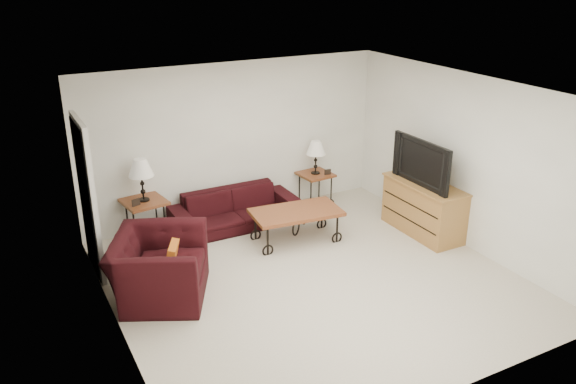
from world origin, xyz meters
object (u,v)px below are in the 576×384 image
(lamp_left, at_px, (142,180))
(sofa, at_px, (235,209))
(armchair, at_px, (159,267))
(television, at_px, (427,162))
(coffee_table, at_px, (296,226))
(backpack, at_px, (321,209))
(side_table_right, at_px, (315,189))
(side_table_left, at_px, (146,220))
(tv_stand, at_px, (424,208))
(lamp_right, at_px, (316,157))

(lamp_left, bearing_deg, sofa, -7.53)
(armchair, bearing_deg, television, -64.92)
(coffee_table, distance_m, backpack, 0.82)
(side_table_right, bearing_deg, armchair, -152.78)
(side_table_left, bearing_deg, tv_stand, -24.25)
(backpack, bearing_deg, coffee_table, -136.41)
(lamp_left, bearing_deg, coffee_table, -28.71)
(lamp_left, xyz_separation_m, lamp_right, (2.93, -0.00, -0.11))
(backpack, bearing_deg, side_table_left, 177.54)
(lamp_right, bearing_deg, backpack, -113.20)
(armchair, bearing_deg, lamp_left, 16.84)
(armchair, distance_m, television, 4.15)
(lamp_left, bearing_deg, backpack, -13.50)
(lamp_right, height_order, coffee_table, lamp_right)
(lamp_right, relative_size, television, 0.47)
(armchair, bearing_deg, backpack, -44.76)
(lamp_right, height_order, armchair, lamp_right)
(television, bearing_deg, coffee_table, -109.39)
(side_table_left, xyz_separation_m, side_table_right, (2.93, -0.00, -0.04))
(coffee_table, xyz_separation_m, armchair, (-2.24, -0.57, 0.16))
(side_table_left, bearing_deg, lamp_left, 0.00)
(side_table_left, bearing_deg, lamp_right, -0.00)
(side_table_left, relative_size, tv_stand, 0.48)
(sofa, distance_m, television, 3.02)
(lamp_right, bearing_deg, television, -62.80)
(side_table_left, distance_m, side_table_right, 2.93)
(side_table_right, bearing_deg, coffee_table, -131.77)
(lamp_right, relative_size, coffee_table, 0.44)
(coffee_table, distance_m, tv_stand, 1.98)
(coffee_table, bearing_deg, lamp_left, 151.29)
(sofa, xyz_separation_m, armchair, (-1.63, -1.46, 0.11))
(tv_stand, height_order, backpack, tv_stand)
(sofa, xyz_separation_m, side_table_left, (-1.36, 0.18, 0.03))
(side_table_left, bearing_deg, side_table_right, -0.00)
(sofa, distance_m, armchair, 2.20)
(side_table_left, relative_size, lamp_right, 1.12)
(lamp_right, bearing_deg, side_table_left, 180.00)
(coffee_table, xyz_separation_m, tv_stand, (1.87, -0.65, 0.16))
(armchair, relative_size, tv_stand, 0.92)
(sofa, relative_size, side_table_left, 3.10)
(side_table_left, bearing_deg, backpack, -13.50)
(side_table_right, xyz_separation_m, tv_stand, (0.91, -1.73, 0.12))
(lamp_right, xyz_separation_m, coffee_table, (-0.96, -1.08, -0.61))
(sofa, bearing_deg, armchair, -138.12)
(sofa, xyz_separation_m, side_table_right, (1.56, 0.18, -0.01))
(armchair, height_order, backpack, armchair)
(side_table_left, distance_m, armchair, 1.67)
(side_table_left, bearing_deg, armchair, -99.39)
(lamp_right, relative_size, tv_stand, 0.42)
(side_table_right, height_order, lamp_right, lamp_right)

